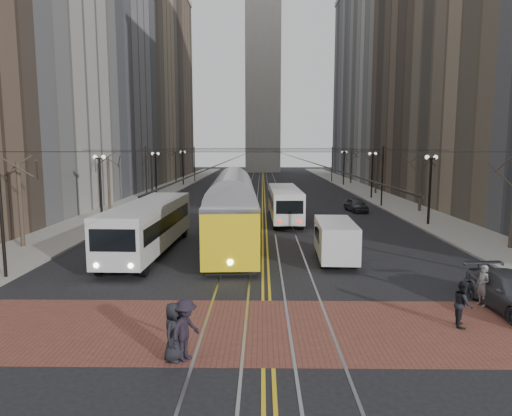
{
  "coord_description": "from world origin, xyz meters",
  "views": [
    {
      "loc": [
        -0.2,
        -19.78,
        6.53
      ],
      "look_at": [
        -0.55,
        6.54,
        3.0
      ],
      "focal_mm": 32.0,
      "sensor_mm": 36.0,
      "label": 1
    }
  ],
  "objects_px": {
    "clock_tower": "(263,31)",
    "pedestrian_c": "(463,304)",
    "cargo_van": "(335,242)",
    "rear_bus": "(284,204)",
    "sedan_grey": "(356,205)",
    "streetcar": "(233,218)",
    "transit_bus": "(149,228)",
    "pedestrian_a": "(174,332)",
    "pedestrian_d": "(185,330)",
    "pedestrian_b": "(483,286)"
  },
  "relations": [
    {
      "from": "transit_bus",
      "to": "pedestrian_a",
      "type": "bearing_deg",
      "value": -71.7
    },
    {
      "from": "pedestrian_a",
      "to": "pedestrian_d",
      "type": "height_order",
      "value": "pedestrian_d"
    },
    {
      "from": "clock_tower",
      "to": "streetcar",
      "type": "distance_m",
      "value": 98.08
    },
    {
      "from": "transit_bus",
      "to": "rear_bus",
      "type": "bearing_deg",
      "value": 56.28
    },
    {
      "from": "transit_bus",
      "to": "rear_bus",
      "type": "distance_m",
      "value": 15.48
    },
    {
      "from": "streetcar",
      "to": "pedestrian_a",
      "type": "bearing_deg",
      "value": -95.36
    },
    {
      "from": "pedestrian_c",
      "to": "pedestrian_d",
      "type": "distance_m",
      "value": 10.08
    },
    {
      "from": "sedan_grey",
      "to": "pedestrian_c",
      "type": "bearing_deg",
      "value": -101.58
    },
    {
      "from": "cargo_van",
      "to": "pedestrian_a",
      "type": "bearing_deg",
      "value": -117.03
    },
    {
      "from": "clock_tower",
      "to": "pedestrian_c",
      "type": "relative_size",
      "value": 38.65
    },
    {
      "from": "pedestrian_b",
      "to": "pedestrian_d",
      "type": "distance_m",
      "value": 12.48
    },
    {
      "from": "clock_tower",
      "to": "cargo_van",
      "type": "xyz_separation_m",
      "value": [
        4.0,
        -96.22,
        -34.8
      ]
    },
    {
      "from": "pedestrian_c",
      "to": "pedestrian_a",
      "type": "bearing_deg",
      "value": 122.6
    },
    {
      "from": "rear_bus",
      "to": "pedestrian_c",
      "type": "relative_size",
      "value": 6.58
    },
    {
      "from": "streetcar",
      "to": "pedestrian_c",
      "type": "distance_m",
      "value": 16.61
    },
    {
      "from": "transit_bus",
      "to": "pedestrian_c",
      "type": "height_order",
      "value": "transit_bus"
    },
    {
      "from": "sedan_grey",
      "to": "pedestrian_c",
      "type": "relative_size",
      "value": 2.37
    },
    {
      "from": "rear_bus",
      "to": "transit_bus",
      "type": "bearing_deg",
      "value": -126.65
    },
    {
      "from": "pedestrian_d",
      "to": "pedestrian_b",
      "type": "bearing_deg",
      "value": -40.34
    },
    {
      "from": "rear_bus",
      "to": "pedestrian_c",
      "type": "distance_m",
      "value": 24.66
    },
    {
      "from": "streetcar",
      "to": "pedestrian_c",
      "type": "bearing_deg",
      "value": -58.7
    },
    {
      "from": "transit_bus",
      "to": "clock_tower",
      "type": "bearing_deg",
      "value": 87.32
    },
    {
      "from": "sedan_grey",
      "to": "pedestrian_b",
      "type": "xyz_separation_m",
      "value": [
        -0.51,
        -27.98,
        0.18
      ]
    },
    {
      "from": "sedan_grey",
      "to": "streetcar",
      "type": "bearing_deg",
      "value": -132.4
    },
    {
      "from": "pedestrian_c",
      "to": "pedestrian_b",
      "type": "bearing_deg",
      "value": -21.89
    },
    {
      "from": "cargo_van",
      "to": "pedestrian_b",
      "type": "height_order",
      "value": "cargo_van"
    },
    {
      "from": "pedestrian_c",
      "to": "pedestrian_d",
      "type": "xyz_separation_m",
      "value": [
        -9.68,
        -2.82,
        0.12
      ]
    },
    {
      "from": "transit_bus",
      "to": "streetcar",
      "type": "height_order",
      "value": "streetcar"
    },
    {
      "from": "transit_bus",
      "to": "pedestrian_b",
      "type": "xyz_separation_m",
      "value": [
        16.06,
        -9.27,
        -0.7
      ]
    },
    {
      "from": "pedestrian_a",
      "to": "pedestrian_d",
      "type": "bearing_deg",
      "value": -73.64
    },
    {
      "from": "streetcar",
      "to": "clock_tower",
      "type": "bearing_deg",
      "value": 85.89
    },
    {
      "from": "clock_tower",
      "to": "pedestrian_a",
      "type": "height_order",
      "value": "clock_tower"
    },
    {
      "from": "rear_bus",
      "to": "cargo_van",
      "type": "bearing_deg",
      "value": -82.71
    },
    {
      "from": "clock_tower",
      "to": "sedan_grey",
      "type": "xyz_separation_m",
      "value": [
        9.41,
        -75.51,
        -35.27
      ]
    },
    {
      "from": "pedestrian_a",
      "to": "rear_bus",
      "type": "bearing_deg",
      "value": 6.45
    },
    {
      "from": "clock_tower",
      "to": "transit_bus",
      "type": "xyz_separation_m",
      "value": [
        -7.16,
        -94.23,
        -34.39
      ]
    },
    {
      "from": "pedestrian_b",
      "to": "pedestrian_d",
      "type": "xyz_separation_m",
      "value": [
        -11.43,
        -5.0,
        0.11
      ]
    },
    {
      "from": "transit_bus",
      "to": "cargo_van",
      "type": "bearing_deg",
      "value": -8.46
    },
    {
      "from": "pedestrian_c",
      "to": "pedestrian_d",
      "type": "bearing_deg",
      "value": 123.15
    },
    {
      "from": "clock_tower",
      "to": "pedestrian_c",
      "type": "distance_m",
      "value": 111.58
    },
    {
      "from": "sedan_grey",
      "to": "pedestrian_c",
      "type": "height_order",
      "value": "pedestrian_c"
    },
    {
      "from": "transit_bus",
      "to": "sedan_grey",
      "type": "xyz_separation_m",
      "value": [
        16.57,
        18.71,
        -0.89
      ]
    },
    {
      "from": "pedestrian_d",
      "to": "pedestrian_c",
      "type": "bearing_deg",
      "value": -47.73
    },
    {
      "from": "pedestrian_a",
      "to": "pedestrian_d",
      "type": "distance_m",
      "value": 0.37
    },
    {
      "from": "streetcar",
      "to": "pedestrian_b",
      "type": "xyz_separation_m",
      "value": [
        11.05,
        -11.55,
        -1.01
      ]
    },
    {
      "from": "cargo_van",
      "to": "rear_bus",
      "type": "bearing_deg",
      "value": 100.86
    },
    {
      "from": "cargo_van",
      "to": "pedestrian_c",
      "type": "bearing_deg",
      "value": -69.33
    },
    {
      "from": "rear_bus",
      "to": "pedestrian_c",
      "type": "height_order",
      "value": "rear_bus"
    },
    {
      "from": "cargo_van",
      "to": "pedestrian_d",
      "type": "bearing_deg",
      "value": -115.73
    },
    {
      "from": "pedestrian_a",
      "to": "pedestrian_b",
      "type": "bearing_deg",
      "value": -50.67
    }
  ]
}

